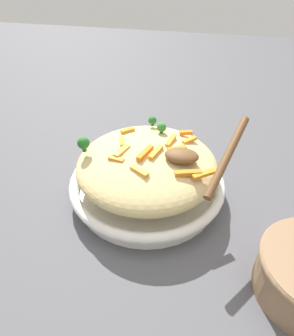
% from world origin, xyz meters
% --- Properties ---
extents(ground_plane, '(2.40, 2.40, 0.00)m').
position_xyz_m(ground_plane, '(0.00, 0.00, 0.00)').
color(ground_plane, '#4C4C51').
extents(serving_bowl, '(0.29, 0.29, 0.04)m').
position_xyz_m(serving_bowl, '(0.00, 0.00, 0.02)').
color(serving_bowl, white).
rests_on(serving_bowl, ground_plane).
extents(pasta_mound, '(0.25, 0.25, 0.07)m').
position_xyz_m(pasta_mound, '(0.00, 0.00, 0.07)').
color(pasta_mound, '#D1BA7A').
rests_on(pasta_mound, serving_bowl).
extents(carrot_piece_0, '(0.02, 0.04, 0.01)m').
position_xyz_m(carrot_piece_0, '(-0.02, 0.01, 0.10)').
color(carrot_piece_0, orange).
rests_on(carrot_piece_0, pasta_mound).
extents(carrot_piece_1, '(0.03, 0.03, 0.01)m').
position_xyz_m(carrot_piece_1, '(-0.05, -0.01, 0.10)').
color(carrot_piece_1, orange).
rests_on(carrot_piece_1, pasta_mound).
extents(carrot_piece_2, '(0.03, 0.01, 0.01)m').
position_xyz_m(carrot_piece_2, '(-0.06, -0.08, 0.10)').
color(carrot_piece_2, orange).
rests_on(carrot_piece_2, pasta_mound).
extents(carrot_piece_3, '(0.03, 0.03, 0.01)m').
position_xyz_m(carrot_piece_3, '(-0.07, -0.05, 0.10)').
color(carrot_piece_3, orange).
rests_on(carrot_piece_3, pasta_mound).
extents(carrot_piece_4, '(0.03, 0.02, 0.01)m').
position_xyz_m(carrot_piece_4, '(0.05, -0.06, 0.10)').
color(carrot_piece_4, orange).
rests_on(carrot_piece_4, pasta_mound).
extents(carrot_piece_5, '(0.03, 0.01, 0.01)m').
position_xyz_m(carrot_piece_5, '(0.04, 0.03, 0.10)').
color(carrot_piece_5, orange).
rests_on(carrot_piece_5, pasta_mound).
extents(carrot_piece_6, '(0.02, 0.03, 0.01)m').
position_xyz_m(carrot_piece_6, '(0.05, -0.02, 0.10)').
color(carrot_piece_6, orange).
rests_on(carrot_piece_6, pasta_mound).
extents(carrot_piece_7, '(0.02, 0.04, 0.01)m').
position_xyz_m(carrot_piece_7, '(0.00, 0.02, 0.11)').
color(carrot_piece_7, orange).
rests_on(carrot_piece_7, pasta_mound).
extents(carrot_piece_8, '(0.04, 0.03, 0.01)m').
position_xyz_m(carrot_piece_8, '(-0.10, 0.04, 0.10)').
color(carrot_piece_8, orange).
rests_on(carrot_piece_8, pasta_mound).
extents(carrot_piece_9, '(0.02, 0.04, 0.01)m').
position_xyz_m(carrot_piece_9, '(-0.04, -0.04, 0.10)').
color(carrot_piece_9, orange).
rests_on(carrot_piece_9, pasta_mound).
extents(carrot_piece_10, '(0.03, 0.02, 0.01)m').
position_xyz_m(carrot_piece_10, '(-0.07, -0.00, 0.10)').
color(carrot_piece_10, orange).
rests_on(carrot_piece_10, pasta_mound).
extents(carrot_piece_11, '(0.02, 0.04, 0.01)m').
position_xyz_m(carrot_piece_11, '(0.04, 0.01, 0.10)').
color(carrot_piece_11, orange).
rests_on(carrot_piece_11, pasta_mound).
extents(carrot_piece_12, '(0.03, 0.03, 0.01)m').
position_xyz_m(carrot_piece_12, '(0.00, 0.06, 0.10)').
color(carrot_piece_12, orange).
rests_on(carrot_piece_12, pasta_mound).
extents(carrot_piece_13, '(0.04, 0.02, 0.01)m').
position_xyz_m(carrot_piece_13, '(-0.08, 0.04, 0.10)').
color(carrot_piece_13, orange).
rests_on(carrot_piece_13, pasta_mound).
extents(broccoli_floret_0, '(0.02, 0.02, 0.03)m').
position_xyz_m(broccoli_floret_0, '(0.11, 0.02, 0.11)').
color(broccoli_floret_0, '#205B1C').
rests_on(broccoli_floret_0, pasta_mound).
extents(broccoli_floret_1, '(0.02, 0.02, 0.02)m').
position_xyz_m(broccoli_floret_1, '(0.01, -0.09, 0.11)').
color(broccoli_floret_1, '#205B1C').
rests_on(broccoli_floret_1, pasta_mound).
extents(broccoli_floret_2, '(0.02, 0.02, 0.02)m').
position_xyz_m(broccoli_floret_2, '(-0.01, -0.07, 0.11)').
color(broccoli_floret_2, '#296820').
rests_on(broccoli_floret_2, pasta_mound).
extents(serving_spoon, '(0.13, 0.15, 0.07)m').
position_xyz_m(serving_spoon, '(-0.09, 0.02, 0.12)').
color(serving_spoon, brown).
rests_on(serving_spoon, pasta_mound).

